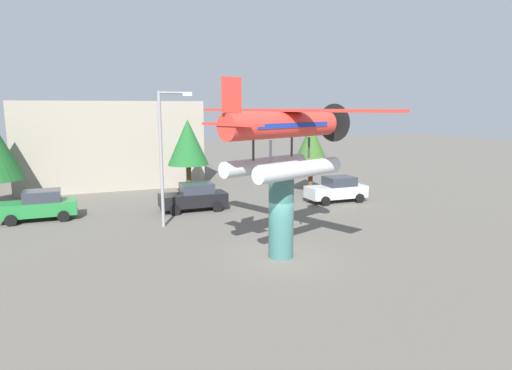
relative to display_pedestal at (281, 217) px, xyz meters
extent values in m
plane|color=#605B54|center=(0.00, 0.00, -1.82)|extent=(140.00, 140.00, 0.00)
cylinder|color=#386B66|center=(0.00, 0.00, 0.00)|extent=(1.10, 1.10, 3.65)
cylinder|color=silver|center=(0.38, -0.92, 2.17)|extent=(4.70, 2.49, 0.70)
cylinder|color=#333338|center=(1.30, 0.00, 2.97)|extent=(0.13, 0.13, 0.90)
cylinder|color=#333338|center=(-0.92, -0.92, 2.97)|extent=(0.13, 0.13, 0.90)
cylinder|color=silver|center=(-0.38, 0.92, 2.17)|extent=(4.70, 2.49, 0.70)
cylinder|color=#333338|center=(0.92, 0.92, 2.97)|extent=(0.13, 0.13, 0.90)
cylinder|color=#333338|center=(-1.30, 0.00, 2.97)|extent=(0.13, 0.13, 0.90)
cylinder|color=red|center=(0.00, 0.00, 3.97)|extent=(6.15, 3.40, 1.10)
cube|color=#193399|center=(0.18, 0.08, 3.97)|extent=(4.45, 2.72, 0.20)
cone|color=#262628|center=(3.00, 1.25, 3.97)|extent=(0.98, 1.08, 0.88)
cylinder|color=black|center=(3.37, 1.40, 3.97)|extent=(0.73, 1.68, 1.80)
cube|color=red|center=(0.37, 0.15, 4.58)|extent=(5.01, 10.03, 0.12)
cube|color=red|center=(-2.59, -1.07, 4.07)|extent=(1.72, 2.85, 0.10)
cube|color=red|center=(-2.59, -1.07, 5.17)|extent=(0.88, 0.46, 1.30)
cube|color=#237A38|center=(-10.48, 11.05, -1.10)|extent=(4.20, 1.70, 0.80)
cube|color=#2D333D|center=(-10.23, 11.05, -0.38)|extent=(2.00, 1.56, 0.64)
cylinder|color=black|center=(-11.83, 11.95, -1.50)|extent=(0.64, 0.22, 0.64)
cylinder|color=black|center=(-11.83, 10.15, -1.50)|extent=(0.64, 0.22, 0.64)
cylinder|color=black|center=(-9.13, 11.95, -1.50)|extent=(0.64, 0.22, 0.64)
cylinder|color=black|center=(-9.13, 10.15, -1.50)|extent=(0.64, 0.22, 0.64)
cube|color=black|center=(-1.49, 10.18, -1.10)|extent=(4.20, 1.70, 0.80)
cube|color=#2D333D|center=(-1.24, 10.18, -0.38)|extent=(2.00, 1.56, 0.64)
cylinder|color=black|center=(-2.84, 11.08, -1.50)|extent=(0.64, 0.22, 0.64)
cylinder|color=black|center=(-2.84, 9.28, -1.50)|extent=(0.64, 0.22, 0.64)
cylinder|color=black|center=(-0.14, 11.08, -1.50)|extent=(0.64, 0.22, 0.64)
cylinder|color=black|center=(-0.14, 9.28, -1.50)|extent=(0.64, 0.22, 0.64)
cube|color=silver|center=(8.43, 9.17, -1.10)|extent=(4.20, 1.70, 0.80)
cube|color=#2D333D|center=(8.68, 9.17, -0.38)|extent=(2.00, 1.56, 0.64)
cylinder|color=black|center=(7.08, 10.07, -1.50)|extent=(0.64, 0.22, 0.64)
cylinder|color=black|center=(7.08, 8.27, -1.50)|extent=(0.64, 0.22, 0.64)
cylinder|color=black|center=(9.78, 10.07, -1.50)|extent=(0.64, 0.22, 0.64)
cylinder|color=black|center=(9.78, 8.27, -1.50)|extent=(0.64, 0.22, 0.64)
cylinder|color=gray|center=(-3.94, 6.98, 1.87)|extent=(0.18, 0.18, 7.38)
cylinder|color=gray|center=(-3.14, 6.98, 5.46)|extent=(1.60, 0.12, 0.12)
cube|color=silver|center=(-2.44, 6.98, 5.41)|extent=(0.50, 0.28, 0.20)
cube|color=#9E9384|center=(-5.61, 22.00, 1.67)|extent=(14.35, 6.58, 6.99)
cylinder|color=brown|center=(-0.65, 14.95, -0.65)|extent=(0.36, 0.36, 2.34)
cone|color=#1E6028|center=(-0.65, 14.95, 2.18)|extent=(3.00, 3.00, 3.33)
cylinder|color=brown|center=(8.47, 13.03, -0.84)|extent=(0.36, 0.36, 1.98)
cone|color=#335B23|center=(8.47, 13.03, 1.79)|extent=(2.95, 2.95, 3.28)
camera|label=1|loc=(-7.97, -17.26, 4.74)|focal=31.39mm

